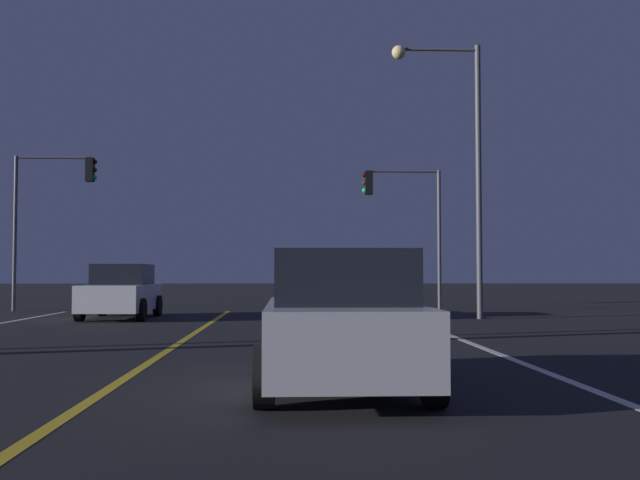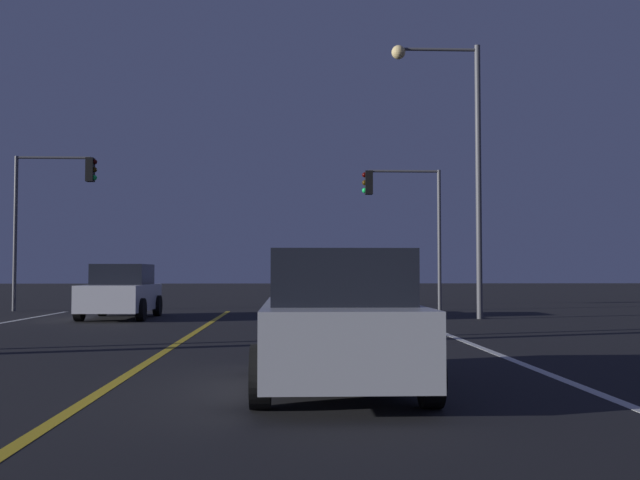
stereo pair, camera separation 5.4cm
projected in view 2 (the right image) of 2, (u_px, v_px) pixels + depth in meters
lane_edge_right at (564, 380)px, 9.81m from camera, size 0.16×35.48×0.01m
lane_center_divider at (115, 383)px, 9.57m from camera, size 0.16×35.48×0.01m
car_oncoming at (121, 292)px, 23.16m from camera, size 2.02×4.30×1.70m
car_ahead_far at (310, 292)px, 23.54m from camera, size 2.02×4.30×1.70m
car_lead_same_lane at (338, 322)px, 9.09m from camera, size 2.02×4.30×1.70m
traffic_light_near_right at (402, 206)px, 28.23m from camera, size 3.03×0.36×5.37m
traffic_light_near_left at (53, 197)px, 27.69m from camera, size 3.07×0.36×5.81m
street_lamp_right_far at (458, 144)px, 23.06m from camera, size 2.81×0.44×8.59m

